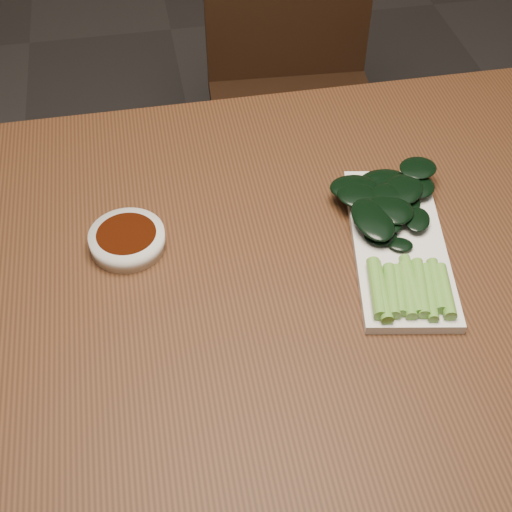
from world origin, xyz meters
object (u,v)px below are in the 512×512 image
(sauce_bowl, at_px, (127,240))
(gai_lan, at_px, (390,222))
(table, at_px, (274,298))
(chair_far, at_px, (294,85))
(serving_plate, at_px, (398,245))

(sauce_bowl, relative_size, gai_lan, 0.35)
(gai_lan, bearing_deg, table, -171.10)
(chair_far, height_order, serving_plate, chair_far)
(sauce_bowl, xyz_separation_m, gai_lan, (0.36, -0.05, 0.01))
(chair_far, bearing_deg, gai_lan, -90.24)
(table, bearing_deg, chair_far, 74.80)
(chair_far, bearing_deg, sauce_bowl, -116.03)
(chair_far, bearing_deg, table, -101.78)
(table, bearing_deg, gai_lan, 8.90)
(chair_far, distance_m, sauce_bowl, 0.89)
(gai_lan, bearing_deg, serving_plate, -77.16)
(serving_plate, height_order, gai_lan, gai_lan)
(serving_plate, bearing_deg, gai_lan, 102.84)
(sauce_bowl, distance_m, gai_lan, 0.37)
(serving_plate, bearing_deg, table, 179.80)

